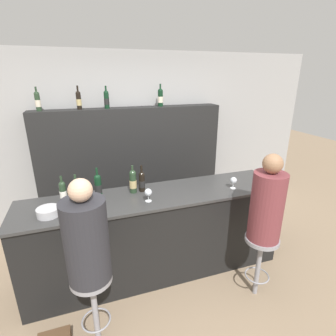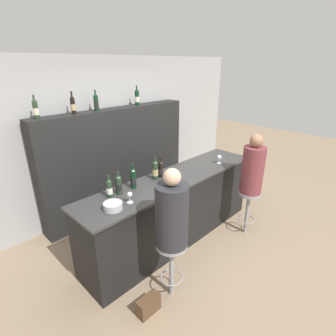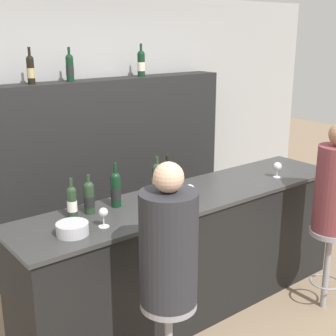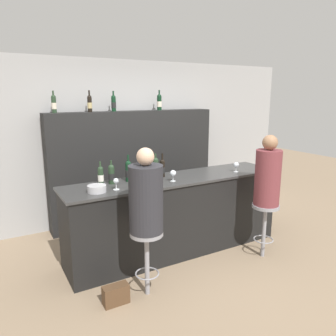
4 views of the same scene
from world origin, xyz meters
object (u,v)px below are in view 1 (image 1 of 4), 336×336
(wine_bottle_counter_0, at_px, (63,191))
(wine_glass_0, at_px, (72,204))
(wine_bottle_counter_3, at_px, (133,181))
(wine_bottle_backbar_0, at_px, (38,101))
(wine_bottle_counter_2, at_px, (98,186))
(wine_bottle_backbar_1, at_px, (79,100))
(wine_glass_2, at_px, (234,181))
(guest_seated_left, at_px, (86,238))
(wine_bottle_counter_1, at_px, (77,190))
(wine_bottle_backbar_3, at_px, (160,97))
(wine_bottle_counter_4, at_px, (142,181))
(metal_bowl, at_px, (48,212))
(wine_glass_1, at_px, (148,193))
(bar_stool_right, at_px, (260,251))
(bar_stool_left, at_px, (93,292))
(guest_seated_right, at_px, (267,203))
(wine_bottle_backbar_2, at_px, (107,99))

(wine_bottle_counter_0, height_order, wine_glass_0, wine_bottle_counter_0)
(wine_bottle_counter_3, height_order, wine_bottle_backbar_0, wine_bottle_backbar_0)
(wine_bottle_counter_2, relative_size, wine_bottle_backbar_1, 1.06)
(wine_glass_2, distance_m, guest_seated_left, 1.74)
(wine_bottle_counter_1, height_order, wine_bottle_backbar_3, wine_bottle_backbar_3)
(wine_bottle_counter_4, relative_size, guest_seated_left, 0.36)
(wine_bottle_counter_1, distance_m, wine_glass_0, 0.27)
(wine_bottle_backbar_1, xyz_separation_m, wine_bottle_backbar_3, (1.16, 0.00, 0.01))
(wine_bottle_backbar_1, bearing_deg, wine_bottle_counter_4, -64.71)
(metal_bowl, relative_size, guest_seated_left, 0.24)
(wine_glass_1, xyz_separation_m, bar_stool_right, (1.03, -0.56, -0.57))
(wine_bottle_counter_1, relative_size, metal_bowl, 1.38)
(wine_bottle_counter_0, height_order, wine_bottle_counter_1, same)
(wine_bottle_counter_1, bearing_deg, wine_bottle_counter_2, 0.00)
(wine_bottle_backbar_3, relative_size, bar_stool_left, 0.46)
(wine_bottle_counter_0, height_order, guest_seated_right, guest_seated_right)
(bar_stool_right, bearing_deg, guest_seated_left, -180.00)
(wine_bottle_counter_1, height_order, wine_bottle_backbar_0, wine_bottle_backbar_0)
(wine_glass_2, xyz_separation_m, guest_seated_left, (-1.65, -0.56, -0.04))
(wine_glass_2, bearing_deg, wine_bottle_counter_4, 165.17)
(wine_bottle_backbar_0, height_order, guest_seated_right, wine_bottle_backbar_0)
(wine_bottle_backbar_2, height_order, guest_seated_left, wine_bottle_backbar_2)
(wine_bottle_backbar_0, relative_size, bar_stool_right, 0.43)
(wine_bottle_counter_2, relative_size, wine_bottle_backbar_3, 1.03)
(wine_bottle_counter_3, bearing_deg, wine_glass_2, -13.54)
(wine_bottle_backbar_3, xyz_separation_m, guest_seated_left, (-1.23, -2.02, -0.86))
(wine_bottle_counter_3, xyz_separation_m, wine_bottle_backbar_1, (-0.46, 1.19, 0.78))
(wine_bottle_backbar_2, distance_m, guest_seated_right, 2.50)
(wine_bottle_counter_1, xyz_separation_m, wine_glass_1, (0.69, -0.27, -0.02))
(wine_bottle_counter_0, relative_size, wine_glass_1, 2.03)
(wine_bottle_backbar_1, xyz_separation_m, wine_glass_0, (-0.18, -1.46, -0.82))
(wine_bottle_counter_0, relative_size, guest_seated_left, 0.33)
(wine_bottle_counter_4, bearing_deg, wine_bottle_counter_1, 180.00)
(guest_seated_right, bearing_deg, wine_bottle_counter_2, 151.13)
(wine_bottle_counter_2, xyz_separation_m, wine_bottle_backbar_3, (1.07, 1.19, 0.79))
(wine_bottle_counter_3, distance_m, metal_bowl, 0.90)
(wine_bottle_counter_4, bearing_deg, guest_seated_right, -38.85)
(wine_glass_0, xyz_separation_m, wine_glass_2, (1.75, 0.00, 0.00))
(bar_stool_left, bearing_deg, wine_bottle_counter_4, 52.40)
(wine_bottle_backbar_0, relative_size, metal_bowl, 1.48)
(wine_bottle_backbar_1, relative_size, wine_glass_0, 2.36)
(wine_bottle_counter_1, distance_m, wine_bottle_backbar_1, 1.44)
(wine_bottle_counter_4, bearing_deg, bar_stool_right, -38.85)
(wine_bottle_backbar_3, relative_size, bar_stool_right, 0.46)
(bar_stool_right, bearing_deg, wine_glass_1, 151.34)
(guest_seated_left, bearing_deg, wine_bottle_backbar_1, 87.82)
(wine_bottle_counter_2, distance_m, guest_seated_right, 1.72)
(wine_bottle_backbar_0, distance_m, bar_stool_right, 3.23)
(guest_seated_left, bearing_deg, wine_glass_2, 18.80)
(wine_glass_2, relative_size, bar_stool_right, 0.19)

